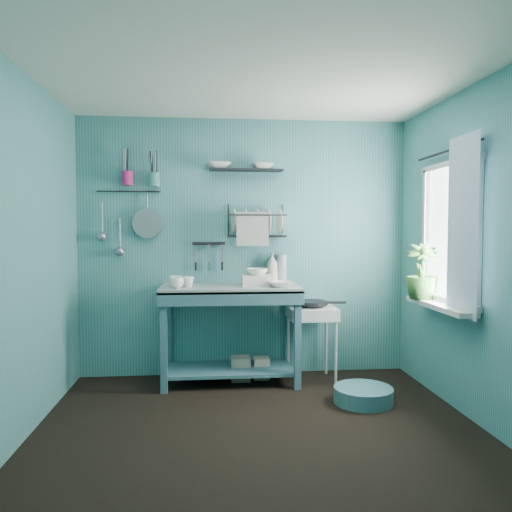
{
  "coord_description": "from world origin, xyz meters",
  "views": [
    {
      "loc": [
        -0.36,
        -3.39,
        1.42
      ],
      "look_at": [
        0.05,
        0.85,
        1.2
      ],
      "focal_mm": 35.0,
      "sensor_mm": 36.0,
      "label": 1
    }
  ],
  "objects": [
    {
      "name": "utensil_cup_teal",
      "position": [
        -0.86,
        1.42,
        1.9
      ],
      "size": [
        0.11,
        0.11,
        0.13
      ],
      "primitive_type": "cylinder",
      "color": "teal",
      "rests_on": "wall_back"
    },
    {
      "name": "tub_bowl",
      "position": [
        0.09,
        1.2,
        1.04
      ],
      "size": [
        0.2,
        0.19,
        0.06
      ],
      "primitive_type": "imported",
      "color": "white",
      "rests_on": "wash_tub"
    },
    {
      "name": "utensil_cup_magenta",
      "position": [
        -1.11,
        1.42,
        1.91
      ],
      "size": [
        0.11,
        0.11,
        0.13
      ],
      "primitive_type": "cylinder",
      "color": "#B02061",
      "rests_on": "wall_back"
    },
    {
      "name": "shelf_bowl_right",
      "position": [
        0.17,
        1.4,
        2.08
      ],
      "size": [
        0.22,
        0.22,
        0.05
      ],
      "primitive_type": "imported",
      "rotation": [
        0.0,
        0.0,
        0.03
      ],
      "color": "white",
      "rests_on": "upper_shelf"
    },
    {
      "name": "windowsill",
      "position": [
        1.5,
        0.45,
        0.81
      ],
      "size": [
        0.16,
        0.95,
        0.04
      ],
      "primitive_type": "cube",
      "color": "silver",
      "rests_on": "wall_right"
    },
    {
      "name": "floor",
      "position": [
        0.0,
        0.0,
        0.0
      ],
      "size": [
        3.2,
        3.2,
        0.0
      ],
      "primitive_type": "plane",
      "color": "black",
      "rests_on": "ground"
    },
    {
      "name": "ladle_outer",
      "position": [
        -1.36,
        1.46,
        1.53
      ],
      "size": [
        0.01,
        0.01,
        0.3
      ],
      "primitive_type": "cylinder",
      "color": "#92949A",
      "rests_on": "wall_back"
    },
    {
      "name": "wash_tub",
      "position": [
        0.09,
        1.2,
        0.96
      ],
      "size": [
        0.28,
        0.22,
        0.1
      ],
      "primitive_type": "cube",
      "color": "silver",
      "rests_on": "work_counter"
    },
    {
      "name": "wall_left",
      "position": [
        -1.6,
        0.0,
        1.25
      ],
      "size": [
        0.0,
        3.0,
        3.0
      ],
      "primitive_type": "plane",
      "rotation": [
        1.57,
        0.0,
        1.57
      ],
      "color": "teal",
      "rests_on": "ground"
    },
    {
      "name": "water_bottle",
      "position": [
        0.36,
        1.44,
        1.05
      ],
      "size": [
        0.09,
        0.09,
        0.28
      ],
      "primitive_type": "cylinder",
      "color": "#A4ADB6",
      "rests_on": "work_counter"
    },
    {
      "name": "ceiling",
      "position": [
        0.0,
        0.0,
        2.5
      ],
      "size": [
        3.2,
        3.2,
        0.0
      ],
      "primitive_type": "plane",
      "rotation": [
        3.14,
        0.0,
        0.0
      ],
      "color": "silver",
      "rests_on": "ground"
    },
    {
      "name": "curtain_rod",
      "position": [
        1.54,
        0.45,
        2.05
      ],
      "size": [
        0.02,
        1.05,
        0.02
      ],
      "primitive_type": "cylinder",
      "rotation": [
        1.57,
        0.0,
        0.0
      ],
      "color": "black",
      "rests_on": "wall_right"
    },
    {
      "name": "floor_basin",
      "position": [
        0.91,
        0.54,
        0.07
      ],
      "size": [
        0.48,
        0.48,
        0.13
      ],
      "primitive_type": "cylinder",
      "color": "#41757F",
      "rests_on": "floor"
    },
    {
      "name": "knife_strip",
      "position": [
        -0.35,
        1.47,
        1.29
      ],
      "size": [
        0.32,
        0.07,
        0.03
      ],
      "primitive_type": "cube",
      "rotation": [
        0.0,
        0.0,
        0.17
      ],
      "color": "black",
      "rests_on": "wall_back"
    },
    {
      "name": "mug_mid",
      "position": [
        -0.54,
        1.16,
        0.95
      ],
      "size": [
        0.14,
        0.14,
        0.09
      ],
      "primitive_type": "imported",
      "rotation": [
        0.0,
        0.0,
        0.52
      ],
      "color": "white",
      "rests_on": "work_counter"
    },
    {
      "name": "shelf_bowl_left",
      "position": [
        -0.25,
        1.4,
        2.02
      ],
      "size": [
        0.26,
        0.26,
        0.06
      ],
      "primitive_type": "imported",
      "rotation": [
        0.0,
        0.0,
        0.13
      ],
      "color": "white",
      "rests_on": "upper_shelf"
    },
    {
      "name": "wall_right",
      "position": [
        1.6,
        0.0,
        1.25
      ],
      "size": [
        0.0,
        3.0,
        3.0
      ],
      "primitive_type": "plane",
      "rotation": [
        1.57,
        0.0,
        -1.57
      ],
      "color": "teal",
      "rests_on": "ground"
    },
    {
      "name": "upper_shelf",
      "position": [
        0.01,
        1.4,
        2.0
      ],
      "size": [
        0.71,
        0.2,
        0.02
      ],
      "primitive_type": "cube",
      "rotation": [
        0.0,
        0.0,
        0.04
      ],
      "color": "black",
      "rests_on": "wall_back"
    },
    {
      "name": "mug_left",
      "position": [
        -0.64,
        1.06,
        0.95
      ],
      "size": [
        0.12,
        0.12,
        0.1
      ],
      "primitive_type": "imported",
      "color": "white",
      "rests_on": "work_counter"
    },
    {
      "name": "counter_bowl",
      "position": [
        0.29,
        1.07,
        0.93
      ],
      "size": [
        0.22,
        0.22,
        0.05
      ],
      "primitive_type": "imported",
      "color": "white",
      "rests_on": "work_counter"
    },
    {
      "name": "work_counter",
      "position": [
        -0.16,
        1.22,
        0.45
      ],
      "size": [
        1.36,
        0.83,
        0.91
      ],
      "primitive_type": "cube",
      "rotation": [
        0.0,
        0.0,
        0.15
      ],
      "color": "#34636F",
      "rests_on": "floor"
    },
    {
      "name": "ladle_inner",
      "position": [
        -1.19,
        1.46,
        1.39
      ],
      "size": [
        0.01,
        0.01,
        0.3
      ],
      "primitive_type": "cylinder",
      "color": "#92949A",
      "rests_on": "wall_back"
    },
    {
      "name": "soap_bottle",
      "position": [
        0.26,
        1.42,
        1.05
      ],
      "size": [
        0.11,
        0.12,
        0.3
      ],
      "primitive_type": "imported",
      "color": "silver",
      "rests_on": "work_counter"
    },
    {
      "name": "storage_tin_large",
      "position": [
        -0.06,
        1.27,
        0.11
      ],
      "size": [
        0.18,
        0.18,
        0.22
      ],
      "primitive_type": "cube",
      "color": "gray",
      "rests_on": "floor"
    },
    {
      "name": "curtain",
      "position": [
        1.52,
        0.15,
        1.45
      ],
      "size": [
        0.0,
        1.35,
        1.35
      ],
      "primitive_type": "plane",
      "rotation": [
        1.57,
        0.0,
        1.57
      ],
      "color": "white",
      "rests_on": "wall_right"
    },
    {
      "name": "window_glass",
      "position": [
        1.59,
        0.45,
        1.4
      ],
      "size": [
        0.0,
        1.1,
        1.1
      ],
      "primitive_type": "plane",
      "rotation": [
        1.57,
        0.0,
        1.57
      ],
      "color": "white",
      "rests_on": "wall_right"
    },
    {
      "name": "wall_front",
      "position": [
        0.0,
        -1.5,
        1.25
      ],
      "size": [
        3.2,
        0.0,
        3.2
      ],
      "primitive_type": "plane",
      "rotation": [
        -1.57,
        0.0,
        0.0
      ],
      "color": "teal",
      "rests_on": "ground"
    },
    {
      "name": "mug_right",
      "position": [
        -0.66,
        1.22,
        0.95
      ],
      "size": [
        0.17,
        0.17,
        0.1
      ],
      "primitive_type": "imported",
      "rotation": [
        0.0,
        0.0,
        1.05
      ],
      "color": "white",
      "rests_on": "work_counter"
    },
    {
      "name": "storage_tin_small",
      "position": [
        0.14,
        1.3,
        0.1
      ],
      "size": [
        0.15,
        0.15,
        0.2
      ],
      "primitive_type": "cube",
      "color": "gray",
      "rests_on": "floor"
    },
    {
      "name": "dish_rack",
      "position": [
        0.11,
        1.37,
        1.51
      ],
      "size": [
        0.58,
        0.32,
        0.32
      ],
      "primitive_type": "cube",
      "rotation": [
        0.0,
        0.0,
        0.15
      ],
      "color": "black",
      "rests_on": "wall_back"
    },
    {
      "name": "wall_back",
      "position": [
        0.0,
        1.5,
        1.25
      ],
      "size": [
        3.2,
        0.0,
        3.2
      ],
      "primitive_type": "plane",
      "rotation": [
        1.57,
        0.0,
        0.0
      ],
      "color": "teal",
      "rests_on": "ground"
    },
    {
      "name": "hook_rail",
      "position": [
        -1.11,
        1.47,
        1.79
      ],
      "size": [
        0.6,
        0.01,
        0.01
      ],
      "primitive_type": "cylinder",
      "rotation": [
        0.0,
        1.57,
        0.0
      ],
      "color": "black",
      "rests_on": "wall_back"
    },
    {
      "name": "potted_plant",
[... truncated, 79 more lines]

